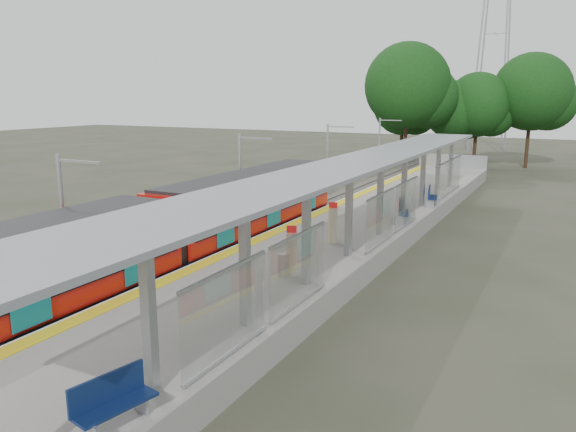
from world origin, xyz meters
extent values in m
cube|color=#59544C|center=(-4.50, 20.00, 0.12)|extent=(3.00, 70.00, 0.24)
cube|color=gray|center=(0.00, 20.00, 0.50)|extent=(6.00, 50.00, 1.00)
cube|color=yellow|center=(-2.55, 20.00, 1.01)|extent=(0.60, 50.00, 0.02)
cube|color=#9EA0A5|center=(0.00, 44.95, 1.60)|extent=(6.00, 0.10, 1.20)
cube|color=black|center=(-4.50, 2.98, 0.65)|extent=(2.50, 13.50, 0.70)
cube|color=#0B6977|center=(-3.14, 2.98, 2.10)|extent=(0.04, 1.30, 2.00)
cube|color=black|center=(-4.50, 17.08, 0.65)|extent=(2.50, 13.50, 0.70)
cube|color=#AF140C|center=(-4.50, 17.08, 2.25)|extent=(2.65, 13.50, 2.50)
cube|color=black|center=(-4.50, 17.08, 2.30)|extent=(2.72, 12.96, 1.20)
cube|color=black|center=(-4.50, 17.08, 3.55)|extent=(2.40, 12.83, 0.15)
cube|color=#0B6977|center=(-3.14, 17.08, 2.10)|extent=(0.04, 1.30, 2.00)
cylinder|color=black|center=(-4.50, 12.35, 0.35)|extent=(2.20, 0.70, 0.70)
cube|color=black|center=(-4.50, 10.03, 2.00)|extent=(2.30, 0.80, 2.40)
cube|color=#9EA0A5|center=(2.00, 2.00, 2.75)|extent=(0.25, 0.25, 3.50)
cube|color=#9EA0A5|center=(2.00, 6.00, 2.75)|extent=(0.25, 0.25, 3.50)
cube|color=#9EA0A5|center=(2.00, 10.00, 2.75)|extent=(0.25, 0.25, 3.50)
cube|color=#9EA0A5|center=(2.00, 14.00, 2.75)|extent=(0.25, 0.25, 3.50)
cube|color=#9EA0A5|center=(2.00, 18.00, 2.75)|extent=(0.25, 0.25, 3.50)
cube|color=#9EA0A5|center=(2.00, 22.00, 2.75)|extent=(0.25, 0.25, 3.50)
cube|color=#9EA0A5|center=(2.00, 26.00, 2.75)|extent=(0.25, 0.25, 3.50)
cube|color=#9EA0A5|center=(2.00, 30.00, 2.75)|extent=(0.25, 0.25, 3.50)
cube|color=#9EA0A5|center=(2.00, 34.00, 2.75)|extent=(0.25, 0.25, 3.50)
cube|color=gray|center=(1.60, 16.00, 4.58)|extent=(3.20, 38.00, 0.16)
cylinder|color=#9EA0A5|center=(0.05, 16.00, 4.50)|extent=(0.24, 38.00, 0.24)
cube|color=silver|center=(2.70, 4.00, 2.20)|extent=(0.05, 3.70, 2.20)
cube|color=silver|center=(2.70, 8.00, 2.20)|extent=(0.05, 3.70, 2.20)
cube|color=silver|center=(2.70, 16.00, 2.20)|extent=(0.05, 3.70, 2.20)
cube|color=silver|center=(2.70, 20.00, 2.20)|extent=(0.05, 3.70, 2.20)
cube|color=silver|center=(2.70, 28.00, 2.20)|extent=(0.05, 3.70, 2.20)
cube|color=silver|center=(2.70, 32.00, 2.20)|extent=(0.05, 3.70, 2.20)
cylinder|color=#382316|center=(-7.51, 54.49, 2.09)|extent=(0.36, 0.36, 4.17)
sphere|color=#184814|center=(-7.51, 54.49, 6.26)|extent=(6.35, 6.35, 6.35)
cylinder|color=#382316|center=(-5.59, 49.09, 2.78)|extent=(0.36, 0.36, 5.57)
sphere|color=#184814|center=(-5.59, 49.09, 8.35)|extent=(8.46, 8.46, 8.46)
cylinder|color=#382316|center=(-1.73, 53.23, 1.97)|extent=(0.36, 0.36, 3.95)
sphere|color=#184814|center=(-1.73, 53.23, 5.92)|extent=(6.00, 6.00, 6.00)
cylinder|color=#382316|center=(0.46, 53.85, 2.16)|extent=(0.36, 0.36, 4.31)
sphere|color=#184814|center=(0.46, 53.85, 6.47)|extent=(6.56, 6.56, 6.56)
cylinder|color=#382316|center=(5.29, 56.18, 2.58)|extent=(0.36, 0.36, 5.17)
sphere|color=#184814|center=(5.29, 56.18, 7.75)|extent=(7.85, 7.85, 7.85)
cylinder|color=#9EA0A5|center=(-6.30, 7.00, 2.70)|extent=(0.16, 0.16, 5.40)
cube|color=#9EA0A5|center=(-5.30, 7.00, 5.20)|extent=(2.00, 0.08, 0.08)
cylinder|color=#9EA0A5|center=(-6.30, 19.00, 2.70)|extent=(0.16, 0.16, 5.40)
cube|color=#9EA0A5|center=(-5.30, 19.00, 5.20)|extent=(2.00, 0.08, 0.08)
cylinder|color=#9EA0A5|center=(-6.30, 31.00, 2.70)|extent=(0.16, 0.16, 5.40)
cube|color=#9EA0A5|center=(-5.30, 31.00, 5.20)|extent=(2.00, 0.08, 0.08)
cylinder|color=#9EA0A5|center=(-6.30, 43.00, 2.70)|extent=(0.16, 0.16, 5.40)
cube|color=#9EA0A5|center=(-5.30, 43.00, 5.20)|extent=(2.00, 0.08, 0.08)
cube|color=navy|center=(2.46, 0.44, 1.50)|extent=(0.85, 1.73, 0.07)
cube|color=navy|center=(2.24, 0.44, 1.83)|extent=(0.43, 1.64, 0.61)
cube|color=#9EA0A5|center=(2.46, 1.11, 1.24)|extent=(0.45, 0.16, 0.49)
cube|color=navy|center=(2.29, 21.06, 1.50)|extent=(0.94, 1.74, 0.07)
cube|color=navy|center=(2.07, 21.06, 1.83)|extent=(0.53, 1.62, 0.61)
cube|color=#9EA0A5|center=(2.29, 20.39, 1.24)|extent=(0.45, 0.19, 0.49)
cube|color=#9EA0A5|center=(2.29, 21.73, 1.24)|extent=(0.45, 0.19, 0.49)
cube|color=navy|center=(2.61, 26.17, 1.50)|extent=(0.81, 1.73, 0.07)
cube|color=navy|center=(2.39, 26.17, 1.83)|extent=(0.38, 1.65, 0.61)
cube|color=#9EA0A5|center=(2.61, 25.50, 1.24)|extent=(0.45, 0.15, 0.49)
cube|color=#9EA0A5|center=(2.61, 26.83, 1.24)|extent=(0.45, 0.15, 0.49)
cylinder|color=beige|center=(1.11, 10.64, 1.78)|extent=(0.42, 0.42, 1.57)
cube|color=red|center=(1.11, 10.64, 2.73)|extent=(0.36, 0.20, 0.26)
cylinder|color=beige|center=(0.65, 15.58, 1.77)|extent=(0.41, 0.41, 1.55)
cube|color=red|center=(0.65, 15.58, 2.70)|extent=(0.36, 0.16, 0.26)
cylinder|color=#9EA0A5|center=(0.91, 10.37, 1.43)|extent=(0.54, 0.54, 0.85)
camera|label=1|loc=(9.98, -6.83, 7.45)|focal=35.00mm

